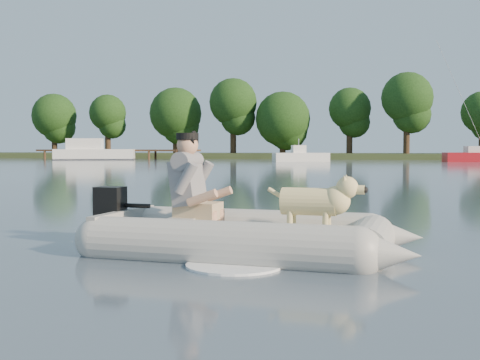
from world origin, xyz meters
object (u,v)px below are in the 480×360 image
(dog, at_px, (309,207))
(cabin_cruiser, at_px, (95,149))
(man, at_px, (189,180))
(dock, at_px, (117,154))
(dinghy, at_px, (248,198))
(motorboat, at_px, (301,151))

(dog, height_order, cabin_cruiser, cabin_cruiser)
(man, bearing_deg, cabin_cruiser, 122.14)
(dock, bearing_deg, dinghy, -62.92)
(dock, xyz_separation_m, man, (25.74, -51.69, 0.31))
(man, xyz_separation_m, dog, (1.43, -0.09, -0.28))
(dinghy, relative_size, man, 4.14)
(motorboat, bearing_deg, man, -105.77)
(dog, height_order, motorboat, motorboat)
(dock, xyz_separation_m, motorboat, (20.35, -5.55, 0.45))
(man, height_order, cabin_cruiser, cabin_cruiser)
(motorboat, bearing_deg, cabin_cruiser, 150.74)
(cabin_cruiser, relative_size, motorboat, 1.64)
(cabin_cruiser, xyz_separation_m, motorboat, (21.31, -2.55, -0.11))
(dock, height_order, motorboat, motorboat)
(dock, relative_size, dog, 18.12)
(dock, bearing_deg, dog, -62.31)
(dinghy, relative_size, cabin_cruiser, 0.58)
(dock, bearing_deg, cabin_cruiser, -107.80)
(dog, distance_m, cabin_cruiser, 56.30)
(dock, bearing_deg, man, -63.53)
(man, relative_size, motorboat, 0.23)
(dock, distance_m, dinghy, 58.16)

